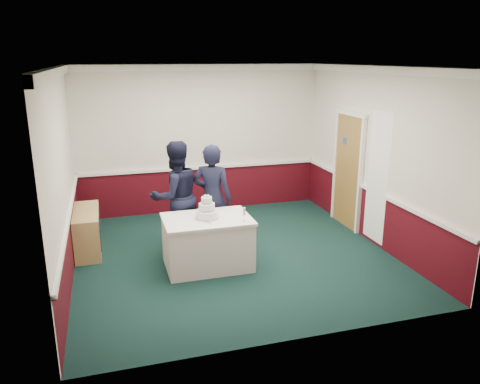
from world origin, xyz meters
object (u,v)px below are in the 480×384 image
object	(u,v)px
cake_table	(208,242)
cake_knife	(208,222)
champagne_flute	(244,212)
person_man	(176,196)
wedding_cake	(207,211)
sideboard	(88,231)
person_woman	(212,198)

from	to	relation	value
cake_table	cake_knife	world-z (taller)	cake_knife
champagne_flute	person_man	distance (m)	1.40
cake_table	champagne_flute	bearing A→B (deg)	-29.25
cake_table	wedding_cake	xyz separation A→B (m)	(0.00, 0.00, 0.50)
sideboard	wedding_cake	world-z (taller)	wedding_cake
wedding_cake	person_woman	world-z (taller)	person_woman
sideboard	cake_knife	xyz separation A→B (m)	(1.76, -1.35, 0.44)
wedding_cake	cake_table	bearing A→B (deg)	-90.00
person_man	person_woman	world-z (taller)	person_man
champagne_flute	cake_knife	bearing A→B (deg)	171.42
wedding_cake	sideboard	bearing A→B (deg)	147.12
sideboard	cake_knife	bearing A→B (deg)	-37.64
champagne_flute	sideboard	bearing A→B (deg)	147.89
cake_table	champagne_flute	size ratio (longest dim) A/B	6.44
sideboard	person_woman	bearing A→B (deg)	-13.41
sideboard	cake_knife	size ratio (longest dim) A/B	5.45
person_woman	sideboard	bearing A→B (deg)	14.83
person_woman	cake_knife	bearing A→B (deg)	101.03
sideboard	wedding_cake	xyz separation A→B (m)	(1.79, -1.15, 0.55)
wedding_cake	person_man	xyz separation A→B (m)	(-0.34, 0.83, 0.02)
cake_table	person_woman	size ratio (longest dim) A/B	0.74
sideboard	person_man	xyz separation A→B (m)	(1.44, -0.32, 0.57)
cake_table	wedding_cake	world-z (taller)	wedding_cake
cake_table	champagne_flute	xyz separation A→B (m)	(0.50, -0.28, 0.53)
champagne_flute	person_woman	distance (m)	0.99
champagne_flute	person_woman	world-z (taller)	person_woman
wedding_cake	champagne_flute	bearing A→B (deg)	-29.25
champagne_flute	wedding_cake	bearing A→B (deg)	150.75
sideboard	person_woman	world-z (taller)	person_woman
cake_table	wedding_cake	bearing A→B (deg)	90.00
person_woman	champagne_flute	bearing A→B (deg)	133.54
sideboard	cake_table	bearing A→B (deg)	-32.88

